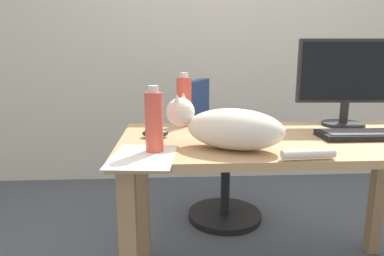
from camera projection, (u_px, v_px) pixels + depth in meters
name	position (u px, v px, depth m)	size (l,w,h in m)	color
back_wall	(228.00, 27.00, 2.81)	(6.00, 0.04, 2.60)	beige
desk	(282.00, 163.00, 1.45)	(1.37, 0.68, 0.72)	tan
office_chair	(218.00, 161.00, 2.21)	(0.51, 0.48, 0.91)	black
monitor	(347.00, 79.00, 1.63)	(0.48, 0.20, 0.41)	#232328
keyboard	(372.00, 134.00, 1.42)	(0.44, 0.15, 0.03)	black
cat	(228.00, 127.00, 1.24)	(0.56, 0.32, 0.20)	silver
computer_mouse	(155.00, 133.00, 1.42)	(0.11, 0.06, 0.04)	#232328
paper_sheet	(143.00, 156.00, 1.15)	(0.21, 0.30, 0.00)	white
water_bottle	(184.00, 101.00, 1.65)	(0.07, 0.07, 0.26)	#D84C3D
spray_bottle	(154.00, 121.00, 1.19)	(0.06, 0.06, 0.24)	#D84C3D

